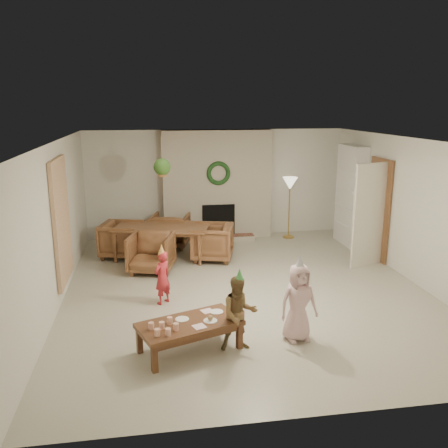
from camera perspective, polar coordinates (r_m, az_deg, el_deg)
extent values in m
plane|color=#B7B29E|center=(8.25, 2.52, -7.68)|extent=(7.00, 7.00, 0.00)
plane|color=white|center=(7.68, 2.72, 9.90)|extent=(7.00, 7.00, 0.00)
plane|color=silver|center=(11.26, -0.98, 4.86)|extent=(7.00, 0.00, 7.00)
plane|color=silver|center=(4.66, 11.40, -9.10)|extent=(7.00, 0.00, 7.00)
plane|color=silver|center=(7.85, -19.37, -0.05)|extent=(0.00, 7.00, 7.00)
plane|color=silver|center=(8.96, 21.76, 1.43)|extent=(0.00, 7.00, 7.00)
cube|color=#521D15|center=(11.06, -0.83, 4.70)|extent=(2.50, 0.40, 2.50)
cube|color=#5B2519|center=(10.99, -0.55, -1.73)|extent=(1.60, 0.30, 0.12)
cube|color=black|center=(11.05, -0.68, 0.45)|extent=(0.75, 0.12, 0.75)
torus|color=#173F19|center=(10.79, -0.66, 6.07)|extent=(0.54, 0.10, 0.54)
cylinder|color=gold|center=(11.40, 7.68, -1.51)|extent=(0.27, 0.27, 0.03)
cylinder|color=gold|center=(11.24, 7.79, 1.70)|extent=(0.03, 0.03, 1.29)
cone|color=beige|center=(11.13, 7.90, 4.82)|extent=(0.34, 0.34, 0.29)
cube|color=white|center=(10.92, 14.89, 3.30)|extent=(0.30, 1.00, 2.20)
cube|color=white|center=(11.05, 14.58, -0.01)|extent=(0.30, 0.92, 0.03)
cube|color=white|center=(10.96, 14.71, 2.02)|extent=(0.30, 0.92, 0.03)
cube|color=white|center=(10.89, 14.84, 4.07)|extent=(0.30, 0.92, 0.03)
cube|color=white|center=(10.83, 14.98, 6.16)|extent=(0.30, 0.92, 0.03)
cube|color=red|center=(10.88, 14.84, 0.51)|extent=(0.20, 0.40, 0.24)
cube|color=#274D90|center=(10.97, 14.56, 2.78)|extent=(0.20, 0.44, 0.24)
cube|color=gold|center=(10.77, 15.00, 4.66)|extent=(0.20, 0.36, 0.22)
cube|color=brown|center=(10.02, 18.00, 1.66)|extent=(0.05, 0.86, 2.04)
cube|color=beige|center=(9.52, 16.97, 0.99)|extent=(0.77, 0.32, 2.00)
cube|color=beige|center=(8.04, -18.85, 0.31)|extent=(0.06, 1.20, 2.00)
imported|color=brown|center=(9.80, -7.45, -2.18)|extent=(2.09, 1.51, 0.66)
imported|color=brown|center=(9.02, -8.67, -3.44)|extent=(0.97, 0.98, 0.73)
imported|color=brown|center=(10.57, -6.42, -0.75)|extent=(0.97, 0.98, 0.73)
imported|color=brown|center=(10.01, -12.08, -1.82)|extent=(0.98, 0.97, 0.73)
imported|color=brown|center=(9.60, -1.43, -2.19)|extent=(0.98, 0.97, 0.73)
cylinder|color=tan|center=(9.05, -7.44, 8.22)|extent=(0.01, 0.01, 0.70)
cylinder|color=#915B2F|center=(9.09, -7.37, 6.03)|extent=(0.16, 0.16, 0.12)
sphere|color=#29511B|center=(9.08, -7.40, 6.78)|extent=(0.32, 0.32, 0.32)
cube|color=brown|center=(6.18, -4.13, -11.85)|extent=(1.42, 1.04, 0.06)
cube|color=brown|center=(6.21, -4.12, -12.42)|extent=(1.29, 0.92, 0.08)
cube|color=brown|center=(5.86, -8.30, -15.68)|extent=(0.09, 0.09, 0.33)
cube|color=brown|center=(6.30, 1.85, -13.25)|extent=(0.09, 0.09, 0.33)
cube|color=brown|center=(6.29, -10.07, -13.54)|extent=(0.09, 0.09, 0.33)
cube|color=brown|center=(6.71, -0.50, -11.47)|extent=(0.09, 0.09, 0.33)
cylinder|color=white|center=(5.85, -7.98, -12.70)|extent=(0.09, 0.09, 0.09)
cylinder|color=white|center=(6.02, -8.68, -11.94)|extent=(0.09, 0.09, 0.09)
cylinder|color=white|center=(5.85, -6.70, -12.67)|extent=(0.09, 0.09, 0.09)
cylinder|color=white|center=(6.01, -7.44, -11.91)|extent=(0.09, 0.09, 0.09)
cylinder|color=white|center=(5.96, -5.75, -12.10)|extent=(0.09, 0.09, 0.09)
cylinder|color=white|center=(6.13, -6.50, -11.37)|extent=(0.09, 0.09, 0.09)
cylinder|color=white|center=(6.24, -5.03, -11.24)|extent=(0.23, 0.23, 0.01)
cylinder|color=white|center=(6.18, -1.64, -11.45)|extent=(0.23, 0.23, 0.01)
cylinder|color=white|center=(6.42, -0.89, -10.42)|extent=(0.23, 0.23, 0.01)
sphere|color=tan|center=(6.16, -1.64, -11.13)|extent=(0.09, 0.09, 0.07)
cube|color=#FFBBCF|center=(6.04, -2.98, -12.13)|extent=(0.19, 0.19, 0.01)
cube|color=#FFBBCF|center=(6.44, -2.01, -10.35)|extent=(0.19, 0.19, 0.01)
imported|color=red|center=(7.57, -7.38, -6.37)|extent=(0.37, 0.36, 0.86)
cone|color=#E1DF4B|center=(7.42, -7.49, -3.01)|extent=(0.15, 0.15, 0.16)
imported|color=#9C3F2A|center=(6.15, 1.83, -10.65)|extent=(0.49, 0.39, 0.98)
cone|color=green|center=(5.95, 1.87, -6.05)|extent=(0.14, 0.14, 0.16)
imported|color=beige|center=(6.44, 8.88, -9.25)|extent=(0.55, 0.39, 1.05)
cone|color=#AFAEB5|center=(6.24, 9.08, -4.44)|extent=(0.15, 0.15, 0.19)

